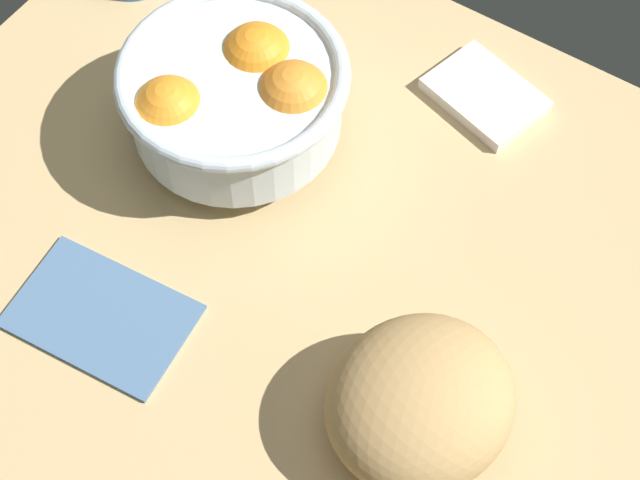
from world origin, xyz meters
The scene contains 5 objects.
ground_plane centered at (0.00, 0.00, -1.50)cm, with size 81.23×67.78×3.00cm, color tan.
fruit_bowl centered at (-9.82, 5.81, 6.84)cm, with size 22.16×22.16×11.48cm.
bread_loaf centered at (20.26, -10.56, 4.75)cm, with size 16.23×14.83×9.49cm, color tan.
napkin_folded centered at (8.36, 23.56, 0.72)cm, with size 11.29×8.20×1.45cm, color silver.
napkin_spare centered at (-8.57, -17.64, 0.49)cm, with size 15.96×10.42×0.98cm, color #4C6D94.
Camera 1 is at (29.34, -39.12, 79.68)cm, focal length 54.72 mm.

